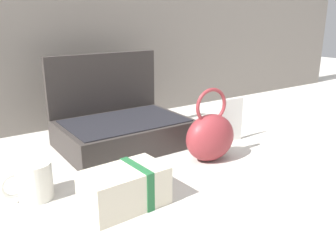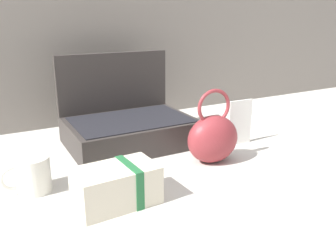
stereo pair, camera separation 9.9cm
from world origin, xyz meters
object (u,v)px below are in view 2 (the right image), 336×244
open_suitcase (128,124)px  cream_toiletry_bag (118,185)px  teal_pouch_handbag (213,138)px  coffee_mug (32,175)px  info_card_left (240,122)px

open_suitcase → cream_toiletry_bag: open_suitcase is taller
teal_pouch_handbag → coffee_mug: size_ratio=1.87×
cream_toiletry_bag → info_card_left: (0.52, 0.18, 0.03)m
cream_toiletry_bag → info_card_left: size_ratio=1.27×
cream_toiletry_bag → coffee_mug: (-0.17, 0.16, -0.00)m
cream_toiletry_bag → info_card_left: bearing=19.3°
teal_pouch_handbag → info_card_left: 0.19m
open_suitcase → info_card_left: 0.39m
coffee_mug → info_card_left: size_ratio=0.78×
coffee_mug → teal_pouch_handbag: bearing=-6.9°
teal_pouch_handbag → cream_toiletry_bag: (-0.34, -0.10, -0.03)m
coffee_mug → info_card_left: bearing=1.9°
open_suitcase → cream_toiletry_bag: 0.42m
coffee_mug → info_card_left: (0.69, 0.02, 0.03)m
open_suitcase → coffee_mug: open_suitcase is taller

